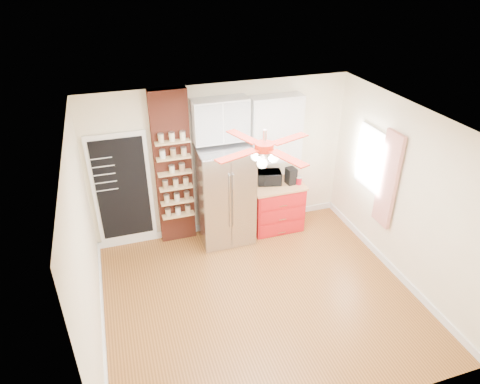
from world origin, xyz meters
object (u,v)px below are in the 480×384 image
object	(u,v)px
toaster_oven	(269,178)
fridge	(225,195)
canister_left	(299,181)
red_cabinet	(276,206)
coffee_maker	(291,176)
ceiling_fan	(264,147)
pantry_jar_oats	(172,169)

from	to	relation	value
toaster_oven	fridge	bearing A→B (deg)	-158.75
toaster_oven	canister_left	distance (m)	0.53
red_cabinet	coffee_maker	bearing A→B (deg)	-8.25
coffee_maker	canister_left	bearing A→B (deg)	-35.91
red_cabinet	canister_left	xyz separation A→B (m)	(0.37, -0.11, 0.51)
fridge	coffee_maker	distance (m)	1.23
ceiling_fan	toaster_oven	xyz separation A→B (m)	(0.80, 1.76, -1.41)
toaster_oven	canister_left	bearing A→B (deg)	-8.48
fridge	red_cabinet	bearing A→B (deg)	2.95
toaster_oven	pantry_jar_oats	bearing A→B (deg)	-168.01
toaster_oven	ceiling_fan	bearing A→B (deg)	-101.95
ceiling_fan	coffee_maker	xyz separation A→B (m)	(1.16, 1.64, -1.38)
canister_left	fridge	bearing A→B (deg)	177.63
ceiling_fan	coffee_maker	size ratio (longest dim) A/B	4.75
coffee_maker	pantry_jar_oats	bearing A→B (deg)	169.69
ceiling_fan	coffee_maker	distance (m)	2.44
red_cabinet	coffee_maker	size ratio (longest dim) A/B	3.19
ceiling_fan	toaster_oven	world-z (taller)	ceiling_fan
fridge	ceiling_fan	size ratio (longest dim) A/B	1.25
fridge	canister_left	distance (m)	1.34
ceiling_fan	pantry_jar_oats	distance (m)	2.22
fridge	ceiling_fan	bearing A→B (deg)	-88.24
toaster_oven	coffee_maker	distance (m)	0.39
fridge	toaster_oven	world-z (taller)	fridge
red_cabinet	coffee_maker	distance (m)	0.64
red_cabinet	pantry_jar_oats	xyz separation A→B (m)	(-1.81, 0.09, 0.98)
fridge	canister_left	bearing A→B (deg)	-2.37
fridge	toaster_oven	xyz separation A→B (m)	(0.85, 0.13, 0.14)
canister_left	pantry_jar_oats	world-z (taller)	pantry_jar_oats
fridge	pantry_jar_oats	xyz separation A→B (m)	(-0.84, 0.14, 0.56)
fridge	coffee_maker	bearing A→B (deg)	0.68
toaster_oven	coffee_maker	world-z (taller)	coffee_maker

